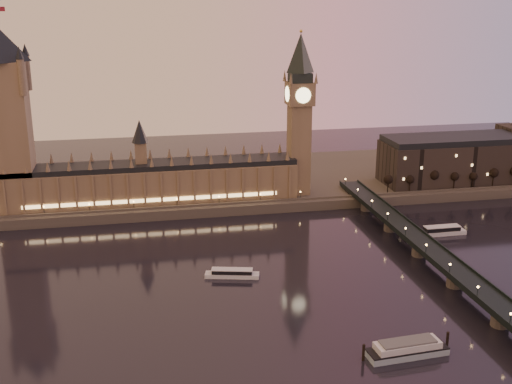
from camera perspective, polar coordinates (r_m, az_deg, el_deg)
ground at (r=301.17m, az=-0.35°, el=-8.35°), size 700.00×700.00×0.00m
far_embankment at (r=457.66m, az=-0.58°, el=0.97°), size 560.00×130.00×6.00m
palace_of_westminster at (r=403.07m, az=-9.26°, el=1.30°), size 180.00×26.62×52.00m
victoria_tower at (r=399.47m, az=-21.15°, el=6.73°), size 31.68×31.68×118.00m
big_ben at (r=407.74m, az=3.90°, el=7.74°), size 17.68×17.68×104.00m
westminster_bridge at (r=327.34m, az=15.68°, el=-5.83°), size 13.20×260.00×15.30m
city_block at (r=480.41m, az=19.96°, el=3.08°), size 155.00×45.00×34.00m
bare_tree_0 at (r=426.06m, az=11.79°, el=1.06°), size 5.85×5.85×11.89m
bare_tree_1 at (r=432.00m, az=13.61°, el=1.15°), size 5.85×5.85×11.89m
bare_tree_2 at (r=438.37m, az=15.38°, el=1.25°), size 5.85×5.85×11.89m
bare_tree_3 at (r=445.14m, az=17.10°, el=1.34°), size 5.85×5.85×11.89m
bare_tree_4 at (r=452.30m, az=18.76°, el=1.42°), size 5.85×5.85×11.89m
bare_tree_5 at (r=459.84m, az=20.37°, el=1.51°), size 5.85×5.85×11.89m
cruise_boat_a at (r=309.77m, az=-2.14°, el=-7.25°), size 26.47×11.68×4.14m
cruise_boat_b at (r=377.97m, az=16.19°, el=-3.32°), size 27.24×6.84×5.03m
moored_barge at (r=252.87m, az=13.29°, el=-13.40°), size 35.71×10.82×6.56m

